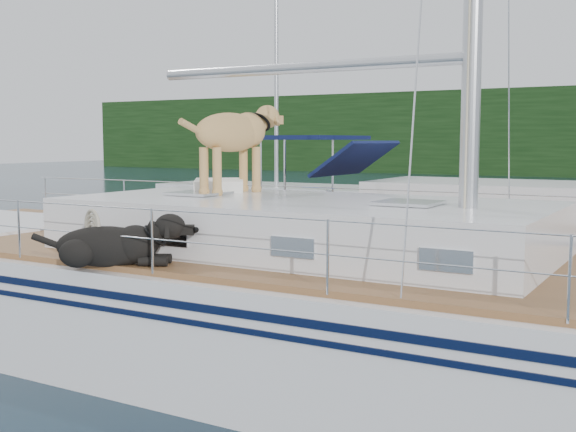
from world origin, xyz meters
The scene contains 4 objects.
ground centered at (0.00, 0.00, 0.00)m, with size 120.00×120.00×0.00m, color black.
main_sailboat centered at (0.08, 0.00, 0.69)m, with size 12.00×4.11×14.01m.
neighbor_sailboat centered at (0.59, 5.91, 0.63)m, with size 11.00×3.50×13.30m.
bg_boat_west centered at (-8.00, 14.00, 0.45)m, with size 8.00×3.00×11.65m.
Camera 1 is at (4.56, -6.75, 2.45)m, focal length 45.00 mm.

